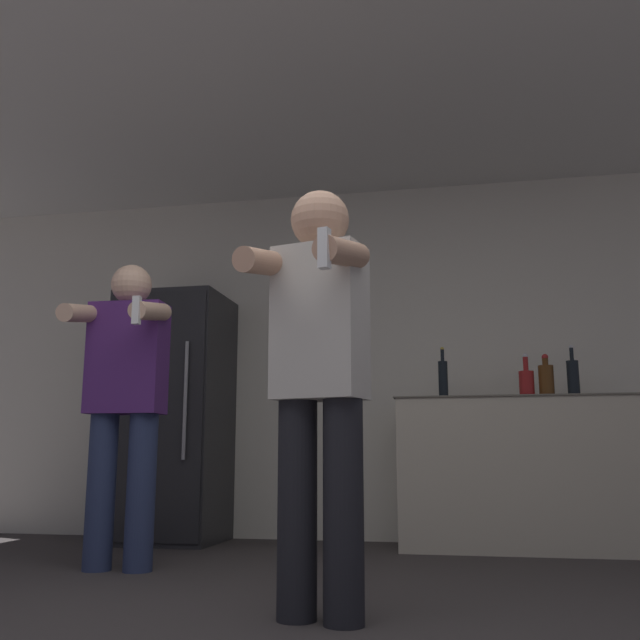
# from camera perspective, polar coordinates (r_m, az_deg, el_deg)

# --- Properties ---
(wall_back) EXTENTS (7.00, 0.06, 2.55)m
(wall_back) POSITION_cam_1_polar(r_m,az_deg,el_deg) (5.20, 4.49, -3.13)
(wall_back) COLOR beige
(wall_back) RESTS_ON ground_plane
(ceiling_slab) EXTENTS (7.00, 3.66, 0.05)m
(ceiling_slab) POSITION_cam_1_polar(r_m,az_deg,el_deg) (4.09, 1.44, 18.38)
(ceiling_slab) COLOR silver
(ceiling_slab) RESTS_ON wall_back
(refrigerator) EXTENTS (0.72, 0.69, 1.71)m
(refrigerator) POSITION_cam_1_polar(r_m,az_deg,el_deg) (5.17, -11.70, -7.55)
(refrigerator) COLOR #262628
(refrigerator) RESTS_ON ground_plane
(counter) EXTENTS (1.47, 0.64, 0.95)m
(counter) POSITION_cam_1_polar(r_m,az_deg,el_deg) (4.80, 15.30, -11.72)
(counter) COLOR #BCB29E
(counter) RESTS_ON ground_plane
(bottle_clear_vodka) EXTENTS (0.10, 0.10, 0.28)m
(bottle_clear_vodka) POSITION_cam_1_polar(r_m,az_deg,el_deg) (4.74, 16.20, -4.79)
(bottle_clear_vodka) COLOR maroon
(bottle_clear_vodka) RESTS_ON counter
(bottle_brown_liquor) EXTENTS (0.06, 0.06, 0.34)m
(bottle_brown_liquor) POSITION_cam_1_polar(r_m,az_deg,el_deg) (4.73, 9.82, -4.61)
(bottle_brown_liquor) COLOR black
(bottle_brown_liquor) RESTS_ON counter
(bottle_amber_bourbon) EXTENTS (0.10, 0.10, 0.27)m
(bottle_amber_bourbon) POSITION_cam_1_polar(r_m,az_deg,el_deg) (4.76, 17.65, -4.56)
(bottle_amber_bourbon) COLOR #563314
(bottle_amber_bourbon) RESTS_ON counter
(bottle_short_whiskey) EXTENTS (0.07, 0.07, 0.33)m
(bottle_short_whiskey) POSITION_cam_1_polar(r_m,az_deg,el_deg) (4.78, 19.59, -4.33)
(bottle_short_whiskey) COLOR black
(bottle_short_whiskey) RESTS_ON counter
(person_woman_foreground) EXTENTS (0.48, 0.49, 1.60)m
(person_woman_foreground) POSITION_cam_1_polar(r_m,az_deg,el_deg) (2.66, -0.09, -4.08)
(person_woman_foreground) COLOR black
(person_woman_foreground) RESTS_ON ground_plane
(person_man_side) EXTENTS (0.49, 0.49, 1.62)m
(person_man_side) POSITION_cam_1_polar(r_m,az_deg,el_deg) (3.95, -15.33, -5.66)
(person_man_side) COLOR navy
(person_man_side) RESTS_ON ground_plane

